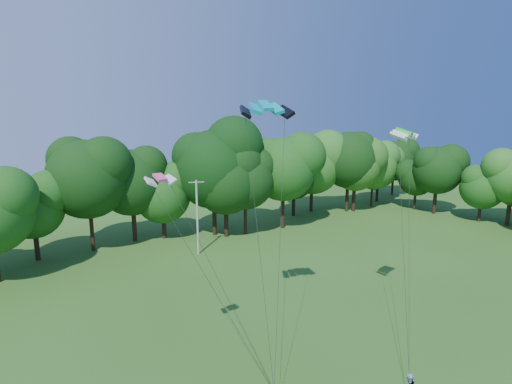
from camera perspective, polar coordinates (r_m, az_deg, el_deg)
utility_pole at (r=44.09m, az=-8.39°, el=-3.53°), size 1.58×0.69×8.34m
kite_teal at (r=24.63m, az=1.36°, el=12.25°), size 3.43×2.25×0.69m
kite_green at (r=28.15m, az=20.44°, el=8.14°), size 2.62×1.70×0.47m
kite_pink at (r=20.90m, az=-13.57°, el=2.06°), size 1.60×0.89×0.35m
tree_back_center at (r=49.88m, az=-6.15°, el=4.76°), size 10.81×10.81×15.73m
tree_back_east at (r=63.92m, az=14.03°, el=4.07°), size 8.50×8.50×12.36m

